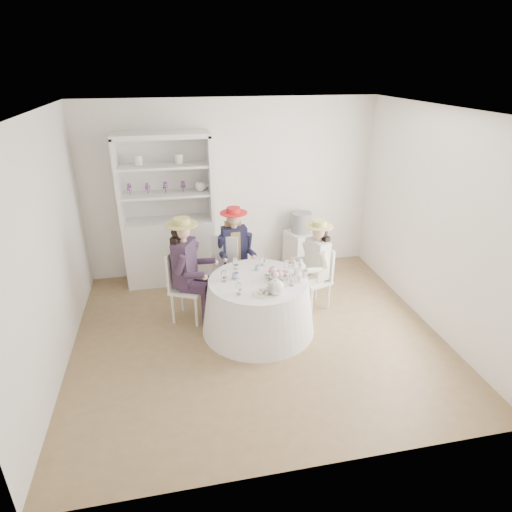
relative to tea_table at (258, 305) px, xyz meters
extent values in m
plane|color=brown|center=(-0.04, -0.14, -0.35)|extent=(4.50, 4.50, 0.00)
plane|color=white|center=(-0.04, -0.14, 2.35)|extent=(4.50, 4.50, 0.00)
plane|color=white|center=(-0.04, 1.86, 1.00)|extent=(4.50, 0.00, 4.50)
plane|color=white|center=(-0.04, -2.14, 1.00)|extent=(4.50, 0.00, 4.50)
plane|color=white|center=(-2.29, -0.14, 1.00)|extent=(0.00, 4.50, 4.50)
plane|color=white|center=(2.21, -0.14, 1.00)|extent=(0.00, 4.50, 4.50)
cone|color=white|center=(0.00, 0.00, -0.01)|extent=(1.43, 1.43, 0.69)
cylinder|color=white|center=(0.00, 0.00, 0.35)|extent=(1.23, 1.23, 0.02)
cube|color=silver|center=(-1.04, 1.61, 0.15)|extent=(1.41, 0.71, 1.01)
cube|color=silver|center=(-1.04, 1.84, 1.27)|extent=(1.33, 0.26, 1.23)
cube|color=silver|center=(-1.04, 1.61, 1.88)|extent=(1.41, 0.71, 0.07)
cube|color=silver|center=(-1.69, 1.61, 1.27)|extent=(0.13, 0.50, 1.23)
cube|color=silver|center=(-0.39, 1.61, 1.27)|extent=(0.13, 0.50, 1.23)
cube|color=silver|center=(-1.04, 1.61, 1.05)|extent=(1.31, 0.64, 0.03)
cube|color=silver|center=(-1.04, 1.61, 1.46)|extent=(1.31, 0.64, 0.03)
sphere|color=white|center=(-0.54, 1.61, 1.14)|extent=(0.16, 0.16, 0.16)
cube|color=silver|center=(1.04, 1.61, -0.03)|extent=(0.53, 0.53, 0.65)
cylinder|color=black|center=(1.04, 1.61, 0.46)|extent=(0.32, 0.32, 0.32)
cube|color=silver|center=(-0.85, 0.42, 0.10)|extent=(0.54, 0.54, 0.04)
cylinder|color=silver|center=(-0.77, 0.20, -0.13)|extent=(0.04, 0.04, 0.44)
cylinder|color=silver|center=(-0.64, 0.49, -0.13)|extent=(0.04, 0.04, 0.44)
cylinder|color=silver|center=(-1.07, 0.34, -0.13)|extent=(0.04, 0.04, 0.44)
cylinder|color=silver|center=(-0.93, 0.63, -0.13)|extent=(0.04, 0.04, 0.44)
cube|color=silver|center=(-1.02, 0.49, 0.38)|extent=(0.19, 0.36, 0.51)
cube|color=black|center=(-0.87, 0.42, 0.48)|extent=(0.34, 0.41, 0.59)
cube|color=black|center=(-0.78, 0.28, 0.18)|extent=(0.37, 0.26, 0.12)
cylinder|color=black|center=(-0.65, 0.22, -0.12)|extent=(0.10, 0.10, 0.46)
cylinder|color=black|center=(-0.92, 0.22, 0.55)|extent=(0.20, 0.16, 0.28)
cube|color=black|center=(-0.70, 0.45, 0.18)|extent=(0.37, 0.26, 0.12)
cylinder|color=black|center=(-0.57, 0.39, -0.12)|extent=(0.10, 0.10, 0.46)
cylinder|color=black|center=(-0.74, 0.60, 0.55)|extent=(0.20, 0.16, 0.28)
cylinder|color=#D8A889|center=(-0.87, 0.42, 0.79)|extent=(0.09, 0.09, 0.08)
sphere|color=#D8A889|center=(-0.87, 0.42, 0.90)|extent=(0.19, 0.19, 0.19)
sphere|color=black|center=(-0.91, 0.44, 0.89)|extent=(0.19, 0.19, 0.19)
cube|color=black|center=(-0.94, 0.46, 0.65)|extent=(0.18, 0.25, 0.38)
cylinder|color=tan|center=(-0.87, 0.42, 0.99)|extent=(0.40, 0.40, 0.01)
cylinder|color=tan|center=(-0.87, 0.42, 1.03)|extent=(0.20, 0.20, 0.08)
cube|color=silver|center=(-0.15, 0.94, 0.08)|extent=(0.40, 0.40, 0.04)
cylinder|color=silver|center=(-0.29, 0.77, -0.14)|extent=(0.03, 0.03, 0.42)
cylinder|color=silver|center=(0.01, 0.79, -0.14)|extent=(0.03, 0.03, 0.42)
cylinder|color=silver|center=(-0.31, 1.08, -0.14)|extent=(0.03, 0.03, 0.42)
cylinder|color=silver|center=(0.00, 1.10, -0.14)|extent=(0.03, 0.03, 0.42)
cube|color=silver|center=(-0.16, 1.11, 0.33)|extent=(0.36, 0.05, 0.48)
cube|color=#1B1B36|center=(-0.15, 0.95, 0.43)|extent=(0.35, 0.21, 0.55)
cube|color=tan|center=(-0.15, 0.95, 0.43)|extent=(0.15, 0.22, 0.48)
cube|color=#1B1B36|center=(-0.23, 0.82, 0.15)|extent=(0.14, 0.33, 0.11)
cylinder|color=#1B1B36|center=(-0.22, 0.68, -0.13)|extent=(0.10, 0.10, 0.44)
cylinder|color=#1B1B36|center=(-0.34, 0.90, 0.50)|extent=(0.10, 0.17, 0.26)
cube|color=#1B1B36|center=(-0.05, 0.83, 0.15)|extent=(0.14, 0.33, 0.11)
cylinder|color=#1B1B36|center=(-0.05, 0.69, -0.13)|extent=(0.10, 0.10, 0.44)
cylinder|color=#1B1B36|center=(0.05, 0.93, 0.50)|extent=(0.10, 0.17, 0.26)
cylinder|color=#D8A889|center=(-0.15, 0.95, 0.72)|extent=(0.09, 0.09, 0.08)
sphere|color=#D8A889|center=(-0.15, 0.95, 0.83)|extent=(0.18, 0.18, 0.18)
sphere|color=tan|center=(-0.15, 1.00, 0.82)|extent=(0.18, 0.18, 0.18)
cube|color=tan|center=(-0.15, 1.03, 0.59)|extent=(0.23, 0.09, 0.36)
cylinder|color=red|center=(-0.15, 0.95, 0.92)|extent=(0.38, 0.38, 0.01)
cylinder|color=red|center=(-0.15, 0.95, 0.95)|extent=(0.19, 0.19, 0.08)
cube|color=silver|center=(0.87, 0.37, 0.06)|extent=(0.46, 0.46, 0.04)
cylinder|color=silver|center=(0.69, 0.46, -0.15)|extent=(0.03, 0.03, 0.40)
cylinder|color=silver|center=(0.78, 0.19, -0.15)|extent=(0.03, 0.03, 0.40)
cylinder|color=silver|center=(0.96, 0.56, -0.15)|extent=(0.03, 0.03, 0.40)
cylinder|color=silver|center=(1.05, 0.28, -0.15)|extent=(0.03, 0.03, 0.40)
cube|color=silver|center=(1.03, 0.42, 0.30)|extent=(0.13, 0.34, 0.45)
cube|color=beige|center=(0.89, 0.38, 0.39)|extent=(0.27, 0.37, 0.53)
cube|color=beige|center=(0.74, 0.42, 0.13)|extent=(0.33, 0.21, 0.11)
cylinder|color=beige|center=(0.62, 0.38, -0.14)|extent=(0.09, 0.09, 0.42)
cylinder|color=beige|center=(0.79, 0.54, 0.46)|extent=(0.18, 0.13, 0.25)
cube|color=beige|center=(0.79, 0.26, 0.13)|extent=(0.33, 0.21, 0.11)
cylinder|color=beige|center=(0.67, 0.22, -0.14)|extent=(0.09, 0.09, 0.42)
cylinder|color=beige|center=(0.91, 0.19, 0.46)|extent=(0.18, 0.13, 0.25)
cylinder|color=#D8A889|center=(0.89, 0.38, 0.68)|extent=(0.08, 0.08, 0.07)
sphere|color=#D8A889|center=(0.89, 0.38, 0.78)|extent=(0.17, 0.17, 0.17)
sphere|color=black|center=(0.93, 0.39, 0.76)|extent=(0.17, 0.17, 0.17)
cube|color=black|center=(0.96, 0.40, 0.55)|extent=(0.14, 0.23, 0.35)
cylinder|color=tan|center=(0.89, 0.38, 0.86)|extent=(0.36, 0.36, 0.01)
cylinder|color=tan|center=(0.89, 0.38, 0.89)|extent=(0.18, 0.18, 0.07)
cube|color=silver|center=(-0.22, 1.04, 0.10)|extent=(0.52, 0.52, 0.04)
cylinder|color=silver|center=(-0.01, 1.12, -0.13)|extent=(0.04, 0.04, 0.44)
cylinder|color=silver|center=(-0.31, 1.25, -0.13)|extent=(0.04, 0.04, 0.44)
cylinder|color=silver|center=(-0.14, 0.83, -0.13)|extent=(0.04, 0.04, 0.44)
cylinder|color=silver|center=(-0.43, 0.96, -0.13)|extent=(0.04, 0.04, 0.44)
cube|color=silver|center=(-0.30, 0.87, 0.36)|extent=(0.36, 0.18, 0.50)
imported|color=white|center=(-0.27, 0.08, 0.39)|extent=(0.10, 0.10, 0.07)
imported|color=white|center=(0.04, 0.27, 0.39)|extent=(0.07, 0.07, 0.06)
imported|color=white|center=(0.22, 0.14, 0.39)|extent=(0.10, 0.10, 0.07)
imported|color=white|center=(0.21, 0.00, 0.38)|extent=(0.23, 0.23, 0.05)
sphere|color=#D3697C|center=(0.27, -0.06, 0.45)|extent=(0.07, 0.07, 0.07)
sphere|color=white|center=(0.26, -0.02, 0.45)|extent=(0.07, 0.07, 0.07)
sphere|color=#D3697C|center=(0.23, 0.00, 0.45)|extent=(0.07, 0.07, 0.07)
sphere|color=white|center=(0.19, 0.00, 0.45)|extent=(0.07, 0.07, 0.07)
sphere|color=#D3697C|center=(0.16, -0.02, 0.45)|extent=(0.07, 0.07, 0.07)
sphere|color=white|center=(0.15, -0.06, 0.45)|extent=(0.07, 0.07, 0.07)
sphere|color=#D3697C|center=(0.16, -0.10, 0.45)|extent=(0.07, 0.07, 0.07)
sphere|color=white|center=(0.19, -0.12, 0.45)|extent=(0.07, 0.07, 0.07)
sphere|color=#D3697C|center=(0.23, -0.12, 0.45)|extent=(0.07, 0.07, 0.07)
sphere|color=white|center=(0.26, -0.10, 0.45)|extent=(0.07, 0.07, 0.07)
sphere|color=white|center=(0.13, -0.38, 0.44)|extent=(0.19, 0.19, 0.19)
cylinder|color=white|center=(0.24, -0.38, 0.45)|extent=(0.11, 0.03, 0.09)
cylinder|color=white|center=(0.13, -0.38, 0.54)|extent=(0.04, 0.04, 0.02)
cylinder|color=white|center=(0.00, -0.34, 0.36)|extent=(0.25, 0.25, 0.01)
cube|color=beige|center=(-0.05, -0.36, 0.39)|extent=(0.06, 0.04, 0.03)
cube|color=beige|center=(0.00, -0.34, 0.40)|extent=(0.07, 0.05, 0.03)
cube|color=beige|center=(0.04, -0.33, 0.39)|extent=(0.07, 0.06, 0.03)
cube|color=beige|center=(-0.02, -0.31, 0.40)|extent=(0.07, 0.07, 0.03)
cube|color=beige|center=(0.03, -0.38, 0.39)|extent=(0.06, 0.07, 0.03)
cylinder|color=white|center=(0.48, -0.07, 0.36)|extent=(0.26, 0.26, 0.01)
cylinder|color=white|center=(0.48, -0.07, 0.44)|extent=(0.02, 0.02, 0.17)
cylinder|color=white|center=(0.48, -0.07, 0.53)|extent=(0.19, 0.19, 0.01)
camera|label=1|loc=(-0.96, -4.56, 2.80)|focal=30.00mm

